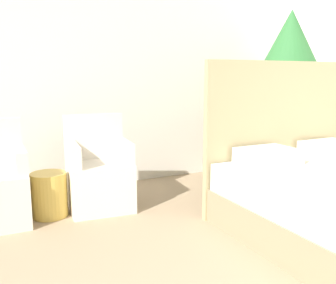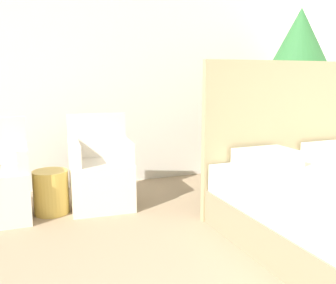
# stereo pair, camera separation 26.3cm
# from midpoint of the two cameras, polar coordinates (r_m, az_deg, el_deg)

# --- Properties ---
(wall_back) EXTENTS (10.00, 0.06, 2.90)m
(wall_back) POSITION_cam_midpoint_polar(r_m,az_deg,el_deg) (4.70, -10.38, 11.10)
(wall_back) COLOR silver
(wall_back) RESTS_ON ground_plane
(armchair_near_window_right) EXTENTS (0.66, 0.62, 0.95)m
(armchair_near_window_right) POSITION_cam_midpoint_polar(r_m,az_deg,el_deg) (3.93, -12.33, -5.42)
(armchair_near_window_right) COLOR beige
(armchair_near_window_right) RESTS_ON ground_plane
(potted_palm) EXTENTS (1.26, 1.26, 2.15)m
(potted_palm) POSITION_cam_midpoint_polar(r_m,az_deg,el_deg) (4.95, 16.55, 11.17)
(potted_palm) COLOR brown
(potted_palm) RESTS_ON ground_plane
(side_table) EXTENTS (0.34, 0.34, 0.43)m
(side_table) POSITION_cam_midpoint_polar(r_m,az_deg,el_deg) (3.87, -19.53, -7.59)
(side_table) COLOR gold
(side_table) RESTS_ON ground_plane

